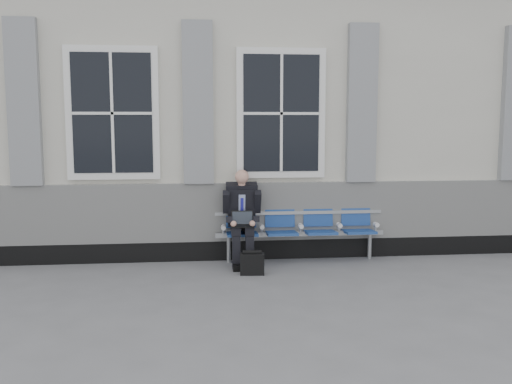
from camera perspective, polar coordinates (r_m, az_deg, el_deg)
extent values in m
plane|color=slate|center=(7.54, 1.39, -9.37)|extent=(70.00, 70.00, 0.00)
cube|color=beige|center=(10.71, -0.98, 6.94)|extent=(14.00, 4.00, 4.20)
cube|color=gray|center=(10.93, -1.01, 18.66)|extent=(14.40, 4.40, 0.24)
cube|color=black|center=(8.92, 0.18, -5.76)|extent=(14.00, 0.10, 0.30)
cube|color=silver|center=(8.79, 0.19, -1.96)|extent=(14.00, 0.08, 0.90)
cube|color=gray|center=(8.96, -22.20, 8.27)|extent=(0.45, 0.14, 2.40)
cube|color=gray|center=(8.61, -5.83, 8.83)|extent=(0.45, 0.14, 2.40)
cube|color=gray|center=(8.97, 10.54, 8.68)|extent=(0.45, 0.14, 2.40)
cube|color=white|center=(8.71, -14.13, 7.64)|extent=(1.35, 0.10, 1.95)
cube|color=black|center=(8.67, -14.18, 7.64)|extent=(1.15, 0.02, 1.75)
cube|color=white|center=(8.72, 2.50, 7.85)|extent=(1.35, 0.10, 1.95)
cube|color=black|center=(8.67, 2.55, 7.85)|extent=(1.15, 0.02, 1.75)
cube|color=#9EA0A3|center=(8.78, 4.44, -4.18)|extent=(2.60, 0.07, 0.07)
cube|color=#9EA0A3|center=(8.84, 4.32, -2.06)|extent=(2.60, 0.05, 0.05)
cylinder|color=#9EA0A3|center=(8.70, -2.75, -5.79)|extent=(0.06, 0.06, 0.39)
cylinder|color=#9EA0A3|center=(9.09, 11.29, -5.36)|extent=(0.06, 0.06, 0.39)
cube|color=navy|center=(8.59, -1.40, -4.22)|extent=(0.46, 0.42, 0.07)
cube|color=navy|center=(8.74, -1.51, -2.28)|extent=(0.46, 0.10, 0.40)
cube|color=navy|center=(8.65, 2.58, -4.14)|extent=(0.46, 0.42, 0.07)
cube|color=navy|center=(8.81, 2.38, -2.21)|extent=(0.46, 0.10, 0.40)
cube|color=navy|center=(8.76, 6.47, -4.04)|extent=(0.46, 0.42, 0.07)
cube|color=navy|center=(8.92, 6.21, -2.14)|extent=(0.46, 0.10, 0.40)
cube|color=navy|center=(8.91, 10.25, -3.92)|extent=(0.46, 0.42, 0.07)
cube|color=navy|center=(9.06, 9.92, -2.05)|extent=(0.46, 0.10, 0.40)
cylinder|color=white|center=(8.58, -3.28, -3.56)|extent=(0.07, 0.12, 0.07)
cylinder|color=white|center=(8.62, 0.58, -3.49)|extent=(0.07, 0.12, 0.07)
cylinder|color=white|center=(8.71, 4.51, -3.41)|extent=(0.07, 0.12, 0.07)
cylinder|color=white|center=(8.84, 8.34, -3.31)|extent=(0.07, 0.12, 0.07)
cylinder|color=white|center=(9.00, 11.93, -3.20)|extent=(0.07, 0.12, 0.07)
cube|color=black|center=(8.31, -1.96, -7.48)|extent=(0.12, 0.26, 0.09)
cube|color=black|center=(8.32, -0.60, -7.46)|extent=(0.12, 0.26, 0.09)
cube|color=black|center=(8.32, -1.98, -6.04)|extent=(0.12, 0.13, 0.47)
cube|color=black|center=(8.33, -0.63, -6.02)|extent=(0.12, 0.13, 0.47)
cube|color=black|center=(8.47, -2.05, -3.77)|extent=(0.15, 0.44, 0.14)
cube|color=black|center=(8.48, -0.72, -3.76)|extent=(0.15, 0.44, 0.14)
cube|color=black|center=(8.61, -1.45, -1.41)|extent=(0.42, 0.35, 0.62)
cube|color=#A1ADD3|center=(8.49, -1.42, -1.40)|extent=(0.10, 0.10, 0.35)
cube|color=#2323A5|center=(8.49, -1.41, -1.54)|extent=(0.05, 0.08, 0.29)
cube|color=black|center=(8.54, -1.45, 0.51)|extent=(0.48, 0.25, 0.14)
cylinder|color=#DCA189|center=(8.49, -1.44, 0.93)|extent=(0.11, 0.11, 0.10)
sphere|color=#DCA189|center=(8.42, -1.42, 1.55)|extent=(0.21, 0.21, 0.21)
cube|color=black|center=(8.50, -3.01, -1.00)|extent=(0.11, 0.28, 0.36)
cube|color=black|center=(8.52, 0.15, -0.97)|extent=(0.11, 0.28, 0.36)
cube|color=black|center=(8.36, -2.70, -2.77)|extent=(0.10, 0.31, 0.14)
cube|color=black|center=(8.38, -0.02, -2.73)|extent=(0.10, 0.31, 0.14)
sphere|color=#DCA189|center=(8.23, -2.27, -3.19)|extent=(0.09, 0.09, 0.09)
sphere|color=#DCA189|center=(8.25, -0.36, -3.17)|extent=(0.09, 0.09, 0.09)
cube|color=black|center=(8.32, -1.34, -3.42)|extent=(0.33, 0.23, 0.02)
cube|color=black|center=(8.42, -1.38, -2.59)|extent=(0.33, 0.10, 0.21)
cube|color=black|center=(8.41, -1.38, -2.60)|extent=(0.30, 0.08, 0.18)
cube|color=black|center=(8.03, -0.39, -7.22)|extent=(0.35, 0.17, 0.30)
cylinder|color=black|center=(7.99, -0.39, -6.04)|extent=(0.27, 0.07, 0.05)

